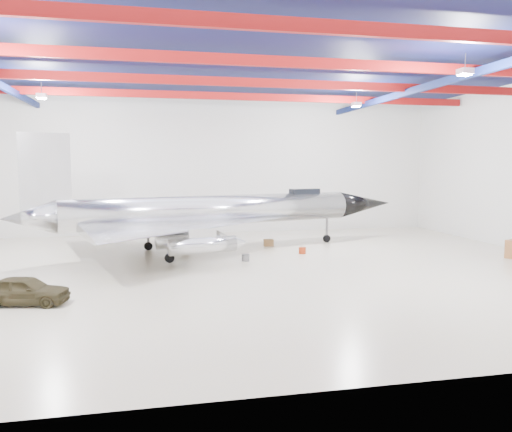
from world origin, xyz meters
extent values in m
plane|color=beige|center=(0.00, 0.00, 0.00)|extent=(40.00, 40.00, 0.00)
plane|color=silver|center=(0.00, 15.00, 5.50)|extent=(40.00, 0.00, 40.00)
plane|color=#0A0F38|center=(0.00, 0.00, 11.00)|extent=(40.00, 40.00, 0.00)
cube|color=maroon|center=(0.00, -9.00, 10.40)|extent=(39.50, 0.25, 0.50)
cube|color=maroon|center=(0.00, -3.00, 10.40)|extent=(39.50, 0.25, 0.50)
cube|color=maroon|center=(0.00, 3.00, 10.40)|extent=(39.50, 0.25, 0.50)
cube|color=maroon|center=(0.00, 9.00, 10.40)|extent=(39.50, 0.25, 0.50)
cube|color=#0C184B|center=(12.00, 0.00, 10.10)|extent=(0.25, 29.50, 0.40)
cube|color=silver|center=(10.00, -6.00, 9.70)|extent=(0.55, 0.55, 0.25)
cube|color=silver|center=(-10.00, 6.00, 9.70)|extent=(0.55, 0.55, 0.25)
cube|color=silver|center=(10.00, 6.00, 9.70)|extent=(0.55, 0.55, 0.25)
cylinder|color=silver|center=(0.34, 5.75, 2.70)|extent=(19.11, 6.75, 1.93)
cone|color=black|center=(11.98, 8.81, 2.70)|extent=(5.14, 3.08, 1.93)
cone|color=silver|center=(-10.36, 2.94, 2.70)|extent=(3.28, 2.60, 1.93)
cube|color=silver|center=(-9.43, 3.18, 5.20)|extent=(2.64, 0.80, 4.33)
cube|color=black|center=(6.86, 7.46, 3.71)|extent=(2.24, 1.28, 0.48)
cylinder|color=silver|center=(-1.10, -0.10, 1.35)|extent=(3.76, 1.77, 0.87)
cylinder|color=silver|center=(-1.72, 2.22, 1.35)|extent=(3.76, 1.77, 0.87)
cylinder|color=silver|center=(-3.18, 7.81, 1.35)|extent=(3.76, 1.77, 0.87)
cylinder|color=silver|center=(-3.79, 10.14, 1.35)|extent=(3.76, 1.77, 0.87)
cylinder|color=#59595B|center=(8.72, 7.95, 0.87)|extent=(0.17, 0.17, 1.73)
cylinder|color=black|center=(8.72, 7.95, 0.27)|extent=(0.58, 0.34, 0.54)
cylinder|color=#59595B|center=(-2.77, 2.44, 0.87)|extent=(0.17, 0.17, 1.73)
cylinder|color=black|center=(-2.77, 2.44, 0.27)|extent=(0.58, 0.34, 0.54)
cylinder|color=#59595B|center=(-3.99, 7.10, 0.87)|extent=(0.17, 0.17, 1.73)
cylinder|color=black|center=(-3.99, 7.10, 0.27)|extent=(0.58, 0.34, 0.54)
imported|color=#362F1B|center=(-8.74, -5.20, 0.59)|extent=(3.64, 2.03, 1.17)
cube|color=#A43010|center=(-0.46, 7.07, 0.17)|extent=(0.52, 0.43, 0.33)
cylinder|color=#59595B|center=(1.61, 2.07, 0.21)|extent=(0.58, 0.58, 0.41)
cube|color=olive|center=(4.19, 7.18, 0.23)|extent=(0.70, 0.58, 0.46)
cylinder|color=#A43010|center=(5.58, 3.75, 0.20)|extent=(0.48, 0.48, 0.41)
cube|color=olive|center=(-1.62, 5.98, 0.18)|extent=(0.59, 0.51, 0.35)
cylinder|color=#59595B|center=(0.86, 10.96, 0.19)|extent=(0.55, 0.55, 0.38)
camera|label=1|loc=(-3.66, -26.20, 5.53)|focal=35.00mm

